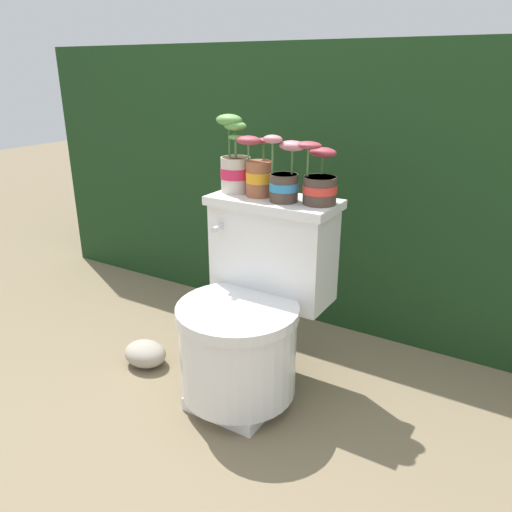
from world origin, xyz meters
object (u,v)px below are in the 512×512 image
object	(u,v)px
potted_plant_left	(235,164)
potted_plant_midleft	(258,172)
potted_plant_midright	(319,182)
garden_stone	(145,354)
potted_plant_middle	(284,178)
toilet	(251,313)

from	to	relation	value
potted_plant_left	potted_plant_midleft	xyz separation A→B (m)	(0.10, -0.01, -0.02)
potted_plant_midright	garden_stone	world-z (taller)	potted_plant_midright
potted_plant_middle	garden_stone	world-z (taller)	potted_plant_middle
potted_plant_left	potted_plant_midright	size ratio (longest dim) A/B	1.35
potted_plant_midleft	garden_stone	xyz separation A→B (m)	(-0.37, -0.23, -0.71)
potted_plant_midleft	potted_plant_midright	size ratio (longest dim) A/B	1.02
potted_plant_midright	potted_plant_midleft	bearing A→B (deg)	-176.14
potted_plant_left	potted_plant_middle	bearing A→B (deg)	-7.68
potted_plant_middle	garden_stone	distance (m)	0.88
garden_stone	toilet	bearing A→B (deg)	11.00
potted_plant_midleft	potted_plant_midright	xyz separation A→B (m)	(0.22, 0.01, -0.01)
potted_plant_midleft	garden_stone	bearing A→B (deg)	-148.25
potted_plant_midright	potted_plant_middle	bearing A→B (deg)	-162.67
potted_plant_left	garden_stone	xyz separation A→B (m)	(-0.27, -0.24, -0.73)
potted_plant_midright	garden_stone	bearing A→B (deg)	-157.51
potted_plant_midright	garden_stone	size ratio (longest dim) A/B	1.15
potted_plant_midleft	potted_plant_midright	bearing A→B (deg)	3.86
potted_plant_midleft	potted_plant_middle	xyz separation A→B (m)	(0.11, -0.02, -0.01)
toilet	potted_plant_midleft	size ratio (longest dim) A/B	3.31
toilet	potted_plant_midleft	bearing A→B (deg)	112.78
potted_plant_left	potted_plant_middle	distance (m)	0.21
potted_plant_midleft	potted_plant_middle	distance (m)	0.11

